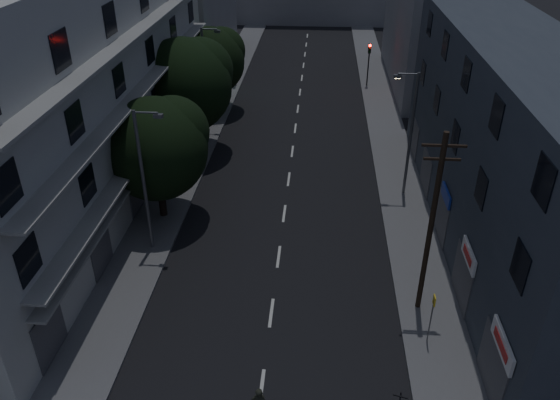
# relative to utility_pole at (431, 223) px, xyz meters

# --- Properties ---
(ground) EXTENTS (160.00, 160.00, 0.00)m
(ground) POSITION_rel_utility_pole_xyz_m (-6.96, 17.67, -4.87)
(ground) COLOR black
(ground) RESTS_ON ground
(sidewalk_left) EXTENTS (3.00, 90.00, 0.15)m
(sidewalk_left) POSITION_rel_utility_pole_xyz_m (-14.46, 17.67, -4.79)
(sidewalk_left) COLOR #565659
(sidewalk_left) RESTS_ON ground
(sidewalk_right) EXTENTS (3.00, 90.00, 0.15)m
(sidewalk_right) POSITION_rel_utility_pole_xyz_m (0.54, 17.67, -4.79)
(sidewalk_right) COLOR #565659
(sidewalk_right) RESTS_ON ground
(lane_markings) EXTENTS (0.15, 60.50, 0.01)m
(lane_markings) POSITION_rel_utility_pole_xyz_m (-6.96, 23.92, -4.86)
(lane_markings) COLOR beige
(lane_markings) RESTS_ON ground
(building_left) EXTENTS (7.00, 36.00, 14.00)m
(building_left) POSITION_rel_utility_pole_xyz_m (-18.94, 10.67, 2.13)
(building_left) COLOR #AAAAA5
(building_left) RESTS_ON ground
(building_right) EXTENTS (6.19, 28.00, 11.00)m
(building_right) POSITION_rel_utility_pole_xyz_m (5.03, 6.66, 0.63)
(building_right) COLOR #2D333C
(building_right) RESTS_ON ground
(building_far_right) EXTENTS (6.00, 20.00, 13.00)m
(building_far_right) POSITION_rel_utility_pole_xyz_m (5.04, 34.67, 1.63)
(building_far_right) COLOR slate
(building_far_right) RESTS_ON ground
(tree_near) EXTENTS (5.98, 5.98, 7.38)m
(tree_near) POSITION_rel_utility_pole_xyz_m (-14.20, 7.32, -0.10)
(tree_near) COLOR black
(tree_near) RESTS_ON sidewalk_left
(tree_mid) EXTENTS (6.79, 6.79, 8.36)m
(tree_mid) POSITION_rel_utility_pole_xyz_m (-14.61, 16.73, 0.51)
(tree_mid) COLOR black
(tree_mid) RESTS_ON sidewalk_left
(tree_far) EXTENTS (5.79, 5.79, 7.16)m
(tree_far) POSITION_rel_utility_pole_xyz_m (-14.38, 25.30, -0.23)
(tree_far) COLOR black
(tree_far) RESTS_ON sidewalk_left
(traffic_signal_far_right) EXTENTS (0.28, 0.37, 4.10)m
(traffic_signal_far_right) POSITION_rel_utility_pole_xyz_m (-0.41, 32.76, -1.77)
(traffic_signal_far_right) COLOR black
(traffic_signal_far_right) RESTS_ON sidewalk_right
(traffic_signal_far_left) EXTENTS (0.28, 0.37, 4.10)m
(traffic_signal_far_left) POSITION_rel_utility_pole_xyz_m (-13.40, 31.75, -1.77)
(traffic_signal_far_left) COLOR black
(traffic_signal_far_left) RESTS_ON sidewalk_left
(street_lamp_left_near) EXTENTS (1.51, 0.25, 8.00)m
(street_lamp_left_near) POSITION_rel_utility_pole_xyz_m (-13.90, 3.92, -0.27)
(street_lamp_left_near) COLOR slate
(street_lamp_left_near) RESTS_ON sidewalk_left
(street_lamp_right) EXTENTS (1.51, 0.25, 8.00)m
(street_lamp_right) POSITION_rel_utility_pole_xyz_m (0.51, 11.09, -0.27)
(street_lamp_right) COLOR #515358
(street_lamp_right) RESTS_ON sidewalk_right
(street_lamp_left_far) EXTENTS (1.51, 0.25, 8.00)m
(street_lamp_left_far) POSITION_rel_utility_pole_xyz_m (-14.07, 21.24, -0.27)
(street_lamp_left_far) COLOR #54585C
(street_lamp_left_far) RESTS_ON sidewalk_left
(utility_pole) EXTENTS (1.80, 0.24, 9.00)m
(utility_pole) POSITION_rel_utility_pole_xyz_m (0.00, 0.00, 0.00)
(utility_pole) COLOR black
(utility_pole) RESTS_ON sidewalk_right
(bus_stop_sign) EXTENTS (0.06, 0.35, 2.52)m
(bus_stop_sign) POSITION_rel_utility_pole_xyz_m (0.08, -2.28, -2.98)
(bus_stop_sign) COLOR #595B60
(bus_stop_sign) RESTS_ON sidewalk_right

